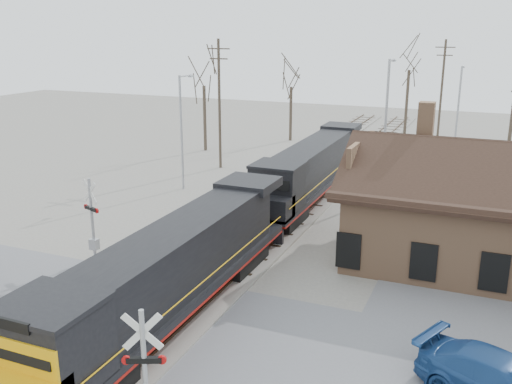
# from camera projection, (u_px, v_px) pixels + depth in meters

# --- Properties ---
(ground) EXTENTS (140.00, 140.00, 0.00)m
(ground) POSITION_uv_depth(u_px,v_px,m) (163.00, 330.00, 22.69)
(ground) COLOR gray
(ground) RESTS_ON ground
(road) EXTENTS (60.00, 9.00, 0.03)m
(road) POSITION_uv_depth(u_px,v_px,m) (163.00, 330.00, 22.68)
(road) COLOR slate
(road) RESTS_ON ground
(track_main) EXTENTS (3.40, 90.00, 0.24)m
(track_main) POSITION_uv_depth(u_px,v_px,m) (289.00, 218.00, 35.95)
(track_main) COLOR gray
(track_main) RESTS_ON ground
(track_siding) EXTENTS (3.40, 90.00, 0.24)m
(track_siding) POSITION_uv_depth(u_px,v_px,m) (225.00, 209.00, 37.63)
(track_siding) COLOR gray
(track_siding) RESTS_ON ground
(depot) EXTENTS (15.20, 9.31, 7.90)m
(depot) POSITION_uv_depth(u_px,v_px,m) (498.00, 221.00, 28.19)
(depot) COLOR #A27454
(depot) RESTS_ON ground
(locomotive_lead) EXTENTS (2.75, 18.46, 4.09)m
(locomotive_lead) POSITION_uv_depth(u_px,v_px,m) (164.00, 278.00, 22.35)
(locomotive_lead) COLOR black
(locomotive_lead) RESTS_ON ground
(locomotive_trailing) EXTENTS (2.75, 18.46, 3.87)m
(locomotive_trailing) POSITION_uv_depth(u_px,v_px,m) (309.00, 171.00, 38.94)
(locomotive_trailing) COLOR black
(locomotive_trailing) RESTS_ON ground
(crossbuck_far) EXTENTS (1.22, 0.52, 4.47)m
(crossbuck_far) POSITION_uv_depth(u_px,v_px,m) (93.00, 224.00, 28.68)
(crossbuck_far) COLOR #A5A8AD
(crossbuck_far) RESTS_ON ground
(parked_car) EXTENTS (6.12, 4.41, 1.65)m
(parked_car) POSITION_uv_depth(u_px,v_px,m) (505.00, 384.00, 17.91)
(parked_car) COLOR navy
(parked_car) RESTS_ON ground
(streetlight_a) EXTENTS (0.25, 2.04, 8.36)m
(streetlight_a) POSITION_uv_depth(u_px,v_px,m) (182.00, 126.00, 41.51)
(streetlight_a) COLOR #A5A8AD
(streetlight_a) RESTS_ON ground
(streetlight_b) EXTENTS (0.25, 2.04, 9.62)m
(streetlight_b) POSITION_uv_depth(u_px,v_px,m) (386.00, 123.00, 38.85)
(streetlight_b) COLOR #A5A8AD
(streetlight_b) RESTS_ON ground
(streetlight_c) EXTENTS (0.25, 2.04, 8.39)m
(streetlight_c) POSITION_uv_depth(u_px,v_px,m) (458.00, 108.00, 50.64)
(streetlight_c) COLOR #A5A8AD
(streetlight_c) RESTS_ON ground
(utility_pole_a) EXTENTS (2.00, 0.24, 10.76)m
(utility_pole_a) POSITION_uv_depth(u_px,v_px,m) (219.00, 102.00, 47.55)
(utility_pole_a) COLOR #382D23
(utility_pole_a) RESTS_ON ground
(utility_pole_b) EXTENTS (2.00, 0.24, 10.47)m
(utility_pole_b) POSITION_uv_depth(u_px,v_px,m) (442.00, 89.00, 59.45)
(utility_pole_b) COLOR #382D23
(utility_pole_b) RESTS_ON ground
(tree_a) EXTENTS (4.18, 4.18, 10.23)m
(tree_a) POSITION_uv_depth(u_px,v_px,m) (204.00, 75.00, 54.04)
(tree_a) COLOR #382D23
(tree_a) RESTS_ON ground
(tree_b) EXTENTS (3.77, 3.77, 9.25)m
(tree_b) POSITION_uv_depth(u_px,v_px,m) (291.00, 78.00, 59.18)
(tree_b) COLOR #382D23
(tree_b) RESTS_ON ground
(tree_c) EXTENTS (4.81, 4.81, 11.78)m
(tree_c) POSITION_uv_depth(u_px,v_px,m) (410.00, 59.00, 61.12)
(tree_c) COLOR #382D23
(tree_c) RESTS_ON ground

